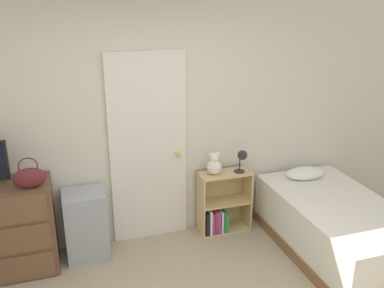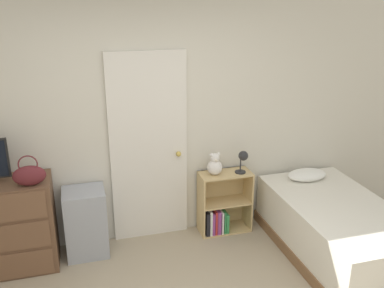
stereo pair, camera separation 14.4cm
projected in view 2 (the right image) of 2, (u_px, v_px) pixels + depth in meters
name	position (u px, v px, depth m)	size (l,w,h in m)	color
wall_back	(141.00, 125.00, 4.44)	(10.00, 0.06, 2.55)	beige
door_closed	(149.00, 149.00, 4.49)	(0.82, 0.09, 2.04)	silver
handbag	(29.00, 175.00, 3.86)	(0.29, 0.13, 0.29)	#591E23
storage_bin	(86.00, 222.00, 4.37)	(0.42, 0.37, 0.71)	#999EA8
bookshelf	(220.00, 209.00, 4.82)	(0.58, 0.28, 0.71)	tan
teddy_bear	(215.00, 165.00, 4.62)	(0.16, 0.16, 0.25)	silver
desk_lamp	(243.00, 158.00, 4.63)	(0.13, 0.13, 0.25)	#262628
bed	(337.00, 229.00, 4.37)	(1.02, 1.83, 0.68)	brown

